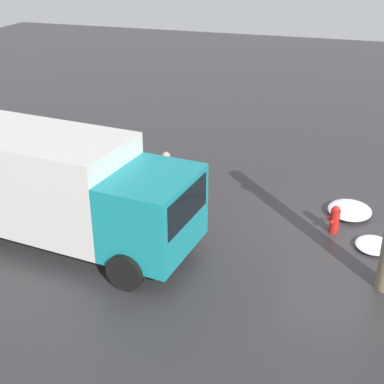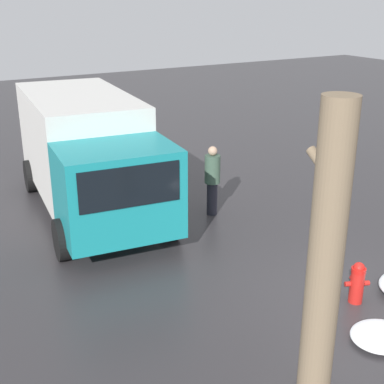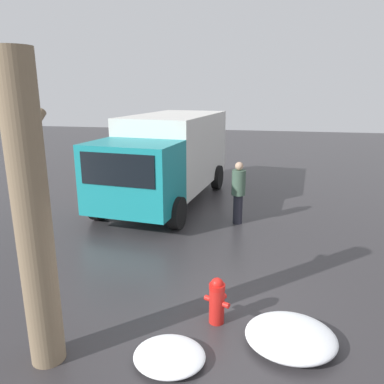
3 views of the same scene
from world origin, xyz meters
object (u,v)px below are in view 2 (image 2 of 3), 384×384
(fire_hydrant, at_px, (357,282))
(pedestrian, at_px, (212,178))
(tree_trunk, at_px, (326,256))
(delivery_truck, at_px, (87,150))

(fire_hydrant, relative_size, pedestrian, 0.45)
(tree_trunk, bearing_deg, delivery_truck, 2.60)
(fire_hydrant, relative_size, tree_trunk, 0.19)
(delivery_truck, bearing_deg, pedestrian, 149.58)
(fire_hydrant, height_order, delivery_truck, delivery_truck)
(fire_hydrant, distance_m, delivery_truck, 7.26)
(pedestrian, bearing_deg, fire_hydrant, -84.56)
(pedestrian, bearing_deg, delivery_truck, 148.01)
(delivery_truck, relative_size, pedestrian, 3.91)
(fire_hydrant, relative_size, delivery_truck, 0.11)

